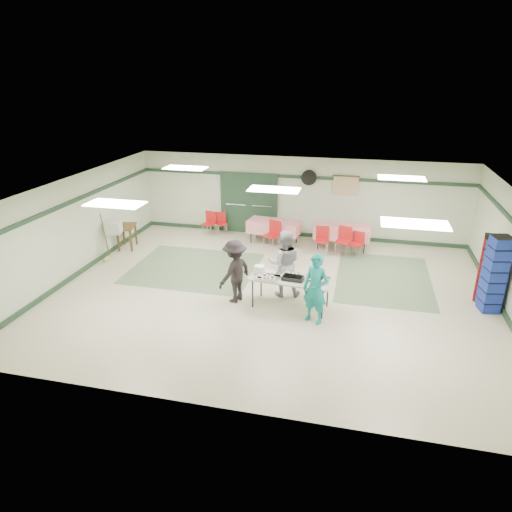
% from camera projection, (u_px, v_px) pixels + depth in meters
% --- Properties ---
extents(floor, '(11.00, 11.00, 0.00)m').
position_uv_depth(floor, '(273.00, 292.00, 11.72)').
color(floor, beige).
rests_on(floor, ground).
extents(ceiling, '(11.00, 11.00, 0.00)m').
position_uv_depth(ceiling, '(274.00, 189.00, 10.71)').
color(ceiling, silver).
rests_on(ceiling, wall_back).
extents(wall_back, '(11.00, 0.00, 11.00)m').
position_uv_depth(wall_back, '(299.00, 197.00, 15.28)').
color(wall_back, beige).
rests_on(wall_back, floor).
extents(wall_front, '(11.00, 0.00, 11.00)m').
position_uv_depth(wall_front, '(218.00, 339.00, 7.15)').
color(wall_front, beige).
rests_on(wall_front, floor).
extents(wall_left, '(0.00, 9.00, 9.00)m').
position_uv_depth(wall_left, '(75.00, 227.00, 12.38)').
color(wall_left, beige).
rests_on(wall_left, floor).
extents(trim_back, '(11.00, 0.06, 0.10)m').
position_uv_depth(trim_back, '(300.00, 177.00, 14.99)').
color(trim_back, '#1F3926').
rests_on(trim_back, wall_back).
extents(baseboard_back, '(11.00, 0.06, 0.12)m').
position_uv_depth(baseboard_back, '(298.00, 234.00, 15.73)').
color(baseboard_back, '#1F3926').
rests_on(baseboard_back, floor).
extents(trim_left, '(0.06, 9.00, 0.10)m').
position_uv_depth(trim_left, '(72.00, 202.00, 12.11)').
color(trim_left, '#1F3926').
rests_on(trim_left, wall_back).
extents(baseboard_left, '(0.06, 9.00, 0.12)m').
position_uv_depth(baseboard_left, '(83.00, 270.00, 12.85)').
color(baseboard_left, '#1F3926').
rests_on(baseboard_left, floor).
extents(baseboard_right, '(0.06, 9.00, 0.12)m').
position_uv_depth(baseboard_right, '(504.00, 313.00, 10.54)').
color(baseboard_right, '#1F3926').
rests_on(baseboard_right, floor).
extents(green_patch_a, '(3.50, 3.00, 0.01)m').
position_uv_depth(green_patch_a, '(194.00, 268.00, 13.15)').
color(green_patch_a, gray).
rests_on(green_patch_a, floor).
extents(green_patch_b, '(2.50, 3.50, 0.01)m').
position_uv_depth(green_patch_b, '(383.00, 278.00, 12.48)').
color(green_patch_b, gray).
rests_on(green_patch_b, floor).
extents(double_door_left, '(0.90, 0.06, 2.10)m').
position_uv_depth(double_door_left, '(236.00, 203.00, 15.80)').
color(double_door_left, gray).
rests_on(double_door_left, floor).
extents(double_door_right, '(0.90, 0.06, 2.10)m').
position_uv_depth(double_door_right, '(263.00, 204.00, 15.60)').
color(double_door_right, gray).
rests_on(double_door_right, floor).
extents(door_frame, '(2.00, 0.03, 2.15)m').
position_uv_depth(door_frame, '(249.00, 204.00, 15.69)').
color(door_frame, '#1F3926').
rests_on(door_frame, floor).
extents(wall_fan, '(0.50, 0.10, 0.50)m').
position_uv_depth(wall_fan, '(309.00, 178.00, 14.90)').
color(wall_fan, black).
rests_on(wall_fan, wall_back).
extents(scroll_banner, '(0.80, 0.02, 0.60)m').
position_uv_depth(scroll_banner, '(346.00, 186.00, 14.72)').
color(scroll_banner, tan).
rests_on(scroll_banner, wall_back).
extents(serving_table, '(2.01, 0.99, 0.76)m').
position_uv_depth(serving_table, '(291.00, 280.00, 10.70)').
color(serving_table, '#B6B6B1').
rests_on(serving_table, floor).
extents(sheet_tray_right, '(0.62, 0.50, 0.02)m').
position_uv_depth(sheet_tray_right, '(317.00, 280.00, 10.56)').
color(sheet_tray_right, silver).
rests_on(sheet_tray_right, serving_table).
extents(sheet_tray_mid, '(0.60, 0.48, 0.02)m').
position_uv_depth(sheet_tray_mid, '(287.00, 276.00, 10.78)').
color(sheet_tray_mid, silver).
rests_on(sheet_tray_mid, serving_table).
extents(sheet_tray_left, '(0.59, 0.47, 0.02)m').
position_uv_depth(sheet_tray_left, '(268.00, 278.00, 10.66)').
color(sheet_tray_left, silver).
rests_on(sheet_tray_left, serving_table).
extents(baking_pan, '(0.52, 0.35, 0.08)m').
position_uv_depth(baking_pan, '(293.00, 278.00, 10.59)').
color(baking_pan, black).
rests_on(baking_pan, serving_table).
extents(foam_box_stack, '(0.24, 0.22, 0.20)m').
position_uv_depth(foam_box_stack, '(259.00, 270.00, 10.88)').
color(foam_box_stack, white).
rests_on(foam_box_stack, serving_table).
extents(volunteer_teal, '(0.69, 0.58, 1.62)m').
position_uv_depth(volunteer_teal, '(316.00, 289.00, 10.03)').
color(volunteer_teal, '#12807D').
rests_on(volunteer_teal, floor).
extents(volunteer_grey, '(0.93, 0.79, 1.70)m').
position_uv_depth(volunteer_grey, '(284.00, 263.00, 11.28)').
color(volunteer_grey, gray).
rests_on(volunteer_grey, floor).
extents(volunteer_dark, '(0.96, 1.17, 1.57)m').
position_uv_depth(volunteer_dark, '(235.00, 271.00, 10.98)').
color(volunteer_dark, black).
rests_on(volunteer_dark, floor).
extents(dining_table_a, '(1.75, 0.81, 0.77)m').
position_uv_depth(dining_table_a, '(342.00, 231.00, 14.43)').
color(dining_table_a, red).
rests_on(dining_table_a, floor).
extents(dining_table_b, '(1.76, 0.95, 0.77)m').
position_uv_depth(dining_table_b, '(274.00, 226.00, 14.89)').
color(dining_table_b, red).
rests_on(dining_table_b, floor).
extents(chair_a, '(0.50, 0.50, 0.90)m').
position_uv_depth(chair_a, '(344.00, 238.00, 13.90)').
color(chair_a, '#B11C0E').
rests_on(chair_a, floor).
extents(chair_b, '(0.43, 0.43, 0.86)m').
position_uv_depth(chair_b, '(322.00, 237.00, 14.05)').
color(chair_b, '#B11C0E').
rests_on(chair_b, floor).
extents(chair_c, '(0.48, 0.48, 0.78)m').
position_uv_depth(chair_c, '(357.00, 242.00, 13.83)').
color(chair_c, '#B11C0E').
rests_on(chair_c, floor).
extents(chair_d, '(0.57, 0.57, 0.93)m').
position_uv_depth(chair_d, '(273.00, 232.00, 14.36)').
color(chair_d, '#B11C0E').
rests_on(chair_d, floor).
extents(chair_loose_a, '(0.49, 0.49, 0.78)m').
position_uv_depth(chair_loose_a, '(221.00, 221.00, 15.76)').
color(chair_loose_a, '#B11C0E').
rests_on(chair_loose_a, floor).
extents(chair_loose_b, '(0.44, 0.44, 0.83)m').
position_uv_depth(chair_loose_b, '(210.00, 221.00, 15.65)').
color(chair_loose_b, '#B11C0E').
rests_on(chair_loose_b, floor).
extents(crate_stack_blue_a, '(0.48, 0.48, 1.86)m').
position_uv_depth(crate_stack_blue_a, '(495.00, 275.00, 10.46)').
color(crate_stack_blue_a, navy).
rests_on(crate_stack_blue_a, floor).
extents(crate_stack_red, '(0.52, 0.52, 1.67)m').
position_uv_depth(crate_stack_red, '(488.00, 269.00, 10.99)').
color(crate_stack_red, maroon).
rests_on(crate_stack_red, floor).
extents(crate_stack_blue_b, '(0.44, 0.44, 1.65)m').
position_uv_depth(crate_stack_blue_b, '(492.00, 275.00, 10.68)').
color(crate_stack_blue_b, navy).
rests_on(crate_stack_blue_b, floor).
extents(printer_table, '(0.67, 0.87, 0.74)m').
position_uv_depth(printer_table, '(126.00, 229.00, 14.44)').
color(printer_table, brown).
rests_on(printer_table, floor).
extents(office_printer, '(0.54, 0.50, 0.36)m').
position_uv_depth(office_printer, '(113.00, 227.00, 13.66)').
color(office_printer, beige).
rests_on(office_printer, printer_table).
extents(broom, '(0.09, 0.23, 1.46)m').
position_uv_depth(broom, '(105.00, 236.00, 13.41)').
color(broom, brown).
rests_on(broom, floor).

